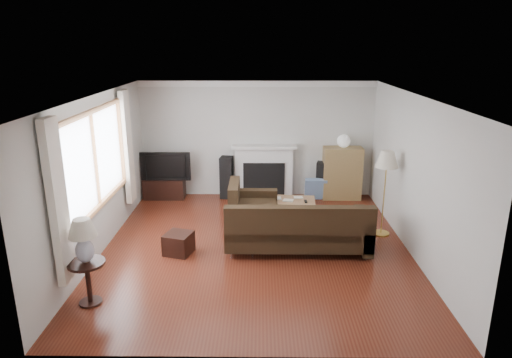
{
  "coord_description": "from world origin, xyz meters",
  "views": [
    {
      "loc": [
        0.07,
        -6.93,
        3.29
      ],
      "look_at": [
        0.0,
        0.3,
        1.1
      ],
      "focal_mm": 32.0,
      "sensor_mm": 36.0,
      "label": 1
    }
  ],
  "objects_px": {
    "sectional_sofa": "(298,226)",
    "side_table": "(89,283)",
    "tv_stand": "(164,188)",
    "coffee_table": "(288,209)",
    "bookshelf": "(342,173)",
    "floor_lamp": "(384,194)"
  },
  "relations": [
    {
      "from": "sectional_sofa",
      "to": "side_table",
      "type": "bearing_deg",
      "value": -149.95
    },
    {
      "from": "tv_stand",
      "to": "coffee_table",
      "type": "distance_m",
      "value": 2.89
    },
    {
      "from": "tv_stand",
      "to": "bookshelf",
      "type": "height_order",
      "value": "bookshelf"
    },
    {
      "from": "bookshelf",
      "to": "side_table",
      "type": "xyz_separation_m",
      "value": [
        -3.98,
        -4.22,
        -0.27
      ]
    },
    {
      "from": "tv_stand",
      "to": "side_table",
      "type": "relative_size",
      "value": 1.48
    },
    {
      "from": "tv_stand",
      "to": "bookshelf",
      "type": "distance_m",
      "value": 3.87
    },
    {
      "from": "coffee_table",
      "to": "side_table",
      "type": "bearing_deg",
      "value": -128.62
    },
    {
      "from": "coffee_table",
      "to": "side_table",
      "type": "distance_m",
      "value": 4.05
    },
    {
      "from": "coffee_table",
      "to": "floor_lamp",
      "type": "bearing_deg",
      "value": -19.27
    },
    {
      "from": "bookshelf",
      "to": "sectional_sofa",
      "type": "distance_m",
      "value": 2.83
    },
    {
      "from": "tv_stand",
      "to": "side_table",
      "type": "height_order",
      "value": "side_table"
    },
    {
      "from": "tv_stand",
      "to": "sectional_sofa",
      "type": "bearing_deg",
      "value": -43.48
    },
    {
      "from": "tv_stand",
      "to": "coffee_table",
      "type": "bearing_deg",
      "value": -25.08
    },
    {
      "from": "bookshelf",
      "to": "coffee_table",
      "type": "relative_size",
      "value": 1.1
    },
    {
      "from": "tv_stand",
      "to": "sectional_sofa",
      "type": "height_order",
      "value": "sectional_sofa"
    },
    {
      "from": "sectional_sofa",
      "to": "coffee_table",
      "type": "relative_size",
      "value": 2.46
    },
    {
      "from": "tv_stand",
      "to": "side_table",
      "type": "distance_m",
      "value": 4.2
    },
    {
      "from": "tv_stand",
      "to": "floor_lamp",
      "type": "height_order",
      "value": "floor_lamp"
    },
    {
      "from": "floor_lamp",
      "to": "bookshelf",
      "type": "bearing_deg",
      "value": 101.21
    },
    {
      "from": "tv_stand",
      "to": "coffee_table",
      "type": "relative_size",
      "value": 0.86
    },
    {
      "from": "sectional_sofa",
      "to": "side_table",
      "type": "xyz_separation_m",
      "value": [
        -2.83,
        -1.64,
        -0.11
      ]
    },
    {
      "from": "side_table",
      "to": "floor_lamp",
      "type": "bearing_deg",
      "value": 27.43
    }
  ]
}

